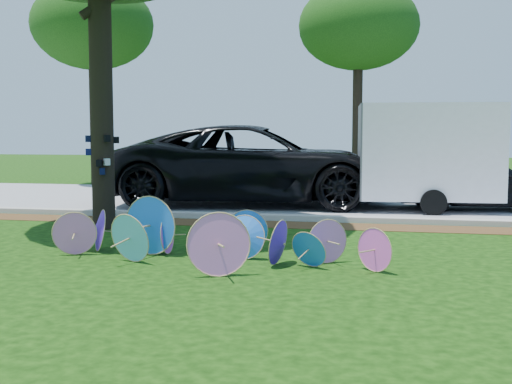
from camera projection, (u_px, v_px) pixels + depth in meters
ground at (192, 269)px, 8.89m from camera, size 90.00×90.00×0.00m
mulch_strip at (257, 224)px, 13.28m from camera, size 90.00×1.00×0.01m
curb at (263, 217)px, 13.96m from camera, size 90.00×0.30×0.12m
street at (291, 200)px, 18.01m from camera, size 90.00×8.00×0.01m
parasol_pile at (197, 235)px, 9.51m from camera, size 5.20×2.56×0.93m
black_van at (256, 165)px, 16.86m from camera, size 7.84×4.23×2.09m
dark_pickup at (480, 182)px, 15.75m from camera, size 4.15×1.86×1.38m
cargo_trailer at (428, 152)px, 15.57m from camera, size 3.40×2.30×2.88m
bg_trees at (356, 23)px, 22.53m from camera, size 23.15×6.57×7.40m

